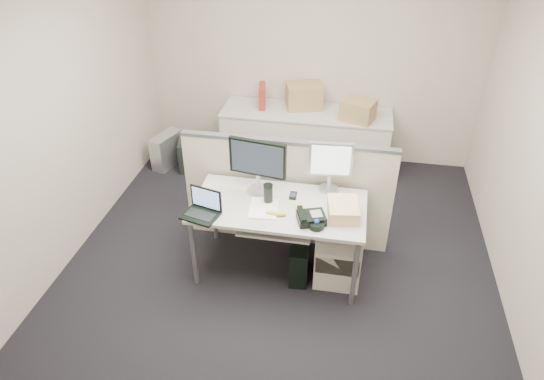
% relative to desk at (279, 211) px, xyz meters
% --- Properties ---
extents(floor, '(4.00, 4.50, 0.01)m').
position_rel_desk_xyz_m(floor, '(0.00, 0.00, -0.67)').
color(floor, black).
rests_on(floor, ground).
extents(wall_back, '(4.00, 0.02, 2.70)m').
position_rel_desk_xyz_m(wall_back, '(0.00, 2.25, 0.69)').
color(wall_back, '#B4A698').
rests_on(wall_back, ground).
extents(wall_left, '(0.02, 4.50, 2.70)m').
position_rel_desk_xyz_m(wall_left, '(-2.00, 0.00, 0.69)').
color(wall_left, '#B4A698').
rests_on(wall_left, ground).
extents(desk, '(1.50, 0.75, 0.73)m').
position_rel_desk_xyz_m(desk, '(0.00, 0.00, 0.00)').
color(desk, beige).
rests_on(desk, floor).
extents(keyboard_tray, '(0.62, 0.32, 0.02)m').
position_rel_desk_xyz_m(keyboard_tray, '(0.00, -0.18, -0.04)').
color(keyboard_tray, beige).
rests_on(keyboard_tray, desk).
extents(drawer_pedestal, '(0.40, 0.55, 0.65)m').
position_rel_desk_xyz_m(drawer_pedestal, '(0.55, 0.05, -0.34)').
color(drawer_pedestal, beige).
rests_on(drawer_pedestal, floor).
extents(cubicle_partition, '(2.00, 0.06, 1.10)m').
position_rel_desk_xyz_m(cubicle_partition, '(0.00, 0.45, -0.11)').
color(cubicle_partition, beige).
rests_on(cubicle_partition, floor).
extents(back_counter, '(2.00, 0.60, 0.72)m').
position_rel_desk_xyz_m(back_counter, '(0.00, 1.93, -0.30)').
color(back_counter, beige).
rests_on(back_counter, floor).
extents(monitor_main, '(0.54, 0.27, 0.51)m').
position_rel_desk_xyz_m(monitor_main, '(-0.22, 0.18, 0.32)').
color(monitor_main, black).
rests_on(monitor_main, desk).
extents(monitor_small, '(0.40, 0.22, 0.47)m').
position_rel_desk_xyz_m(monitor_small, '(0.40, 0.32, 0.30)').
color(monitor_small, '#B7B7BC').
rests_on(monitor_small, desk).
extents(laptop, '(0.34, 0.28, 0.22)m').
position_rel_desk_xyz_m(laptop, '(-0.62, -0.28, 0.18)').
color(laptop, black).
rests_on(laptop, desk).
extents(trackball, '(0.13, 0.13, 0.05)m').
position_rel_desk_xyz_m(trackball, '(0.35, -0.25, 0.09)').
color(trackball, black).
rests_on(trackball, desk).
extents(desk_phone, '(0.27, 0.25, 0.07)m').
position_rel_desk_xyz_m(desk_phone, '(0.30, -0.18, 0.10)').
color(desk_phone, black).
rests_on(desk_phone, desk).
extents(paper_stack, '(0.26, 0.32, 0.01)m').
position_rel_desk_xyz_m(paper_stack, '(-0.12, -0.08, 0.07)').
color(paper_stack, white).
rests_on(paper_stack, desk).
extents(sticky_pad, '(0.11, 0.11, 0.01)m').
position_rel_desk_xyz_m(sticky_pad, '(0.18, 0.00, 0.07)').
color(sticky_pad, gold).
rests_on(sticky_pad, desk).
extents(travel_mug, '(0.10, 0.10, 0.17)m').
position_rel_desk_xyz_m(travel_mug, '(-0.10, 0.03, 0.15)').
color(travel_mug, black).
rests_on(travel_mug, desk).
extents(banana, '(0.19, 0.05, 0.04)m').
position_rel_desk_xyz_m(banana, '(0.00, -0.15, 0.09)').
color(banana, yellow).
rests_on(banana, desk).
extents(cellphone, '(0.06, 0.12, 0.02)m').
position_rel_desk_xyz_m(cellphone, '(0.10, 0.15, 0.07)').
color(cellphone, black).
rests_on(cellphone, desk).
extents(manila_folders, '(0.29, 0.35, 0.12)m').
position_rel_desk_xyz_m(manila_folders, '(0.55, -0.05, 0.12)').
color(manila_folders, beige).
rests_on(manila_folders, desk).
extents(keyboard, '(0.47, 0.28, 0.02)m').
position_rel_desk_xyz_m(keyboard, '(-0.05, -0.14, -0.02)').
color(keyboard, black).
rests_on(keyboard, keyboard_tray).
extents(pc_tower_desk, '(0.19, 0.41, 0.37)m').
position_rel_desk_xyz_m(pc_tower_desk, '(0.20, -0.05, -0.48)').
color(pc_tower_desk, black).
rests_on(pc_tower_desk, floor).
extents(pc_tower_spare_dark, '(0.26, 0.44, 0.38)m').
position_rel_desk_xyz_m(pc_tower_spare_dark, '(-1.45, 1.63, -0.47)').
color(pc_tower_spare_dark, black).
rests_on(pc_tower_spare_dark, floor).
extents(pc_tower_spare_silver, '(0.31, 0.48, 0.42)m').
position_rel_desk_xyz_m(pc_tower_spare_silver, '(-1.70, 1.63, -0.45)').
color(pc_tower_spare_silver, '#B7B7BC').
rests_on(pc_tower_spare_silver, floor).
extents(cardboard_box_left, '(0.48, 0.41, 0.31)m').
position_rel_desk_xyz_m(cardboard_box_left, '(-0.05, 2.05, 0.21)').
color(cardboard_box_left, tan).
rests_on(cardboard_box_left, back_counter).
extents(cardboard_box_right, '(0.43, 0.38, 0.26)m').
position_rel_desk_xyz_m(cardboard_box_right, '(0.60, 1.81, 0.18)').
color(cardboard_box_right, tan).
rests_on(cardboard_box_right, back_counter).
extents(red_binder, '(0.12, 0.31, 0.28)m').
position_rel_desk_xyz_m(red_binder, '(-0.55, 1.99, 0.20)').
color(red_binder, maroon).
rests_on(red_binder, back_counter).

